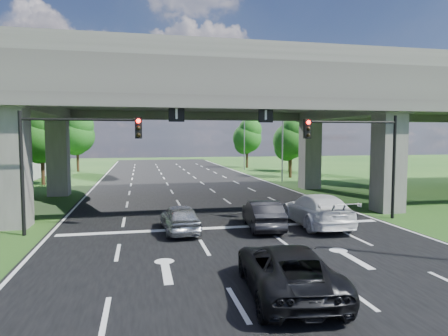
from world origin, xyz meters
name	(u,v)px	position (x,y,z in m)	size (l,w,h in m)	color
ground	(245,246)	(0.00, 0.00, 0.00)	(160.00, 160.00, 0.00)	#1E4616
road	(207,207)	(0.00, 10.00, 0.01)	(18.00, 120.00, 0.03)	black
overpass	(202,93)	(0.00, 12.00, 7.92)	(80.00, 15.00, 10.00)	#353230
signal_right	(361,147)	(7.82, 3.94, 4.19)	(5.76, 0.54, 6.00)	black
signal_left	(69,149)	(-7.82, 3.94, 4.19)	(5.76, 0.54, 6.00)	black
streetlight_far	(279,127)	(10.10, 24.00, 5.85)	(3.38, 0.25, 10.00)	gray
streetlight_beyond	(242,130)	(10.10, 40.00, 5.85)	(3.38, 0.25, 10.00)	gray
tree_left_near	(42,137)	(-13.95, 26.00, 4.82)	(4.50, 4.50, 7.80)	black
tree_left_mid	(31,142)	(-16.95, 34.00, 4.17)	(3.91, 3.90, 6.76)	black
tree_left_far	(77,135)	(-12.95, 42.00, 5.14)	(4.80, 4.80, 8.32)	black
tree_right_near	(291,140)	(13.05, 28.00, 4.50)	(4.20, 4.20, 7.28)	black
tree_right_mid	(290,142)	(16.05, 36.00, 4.17)	(3.91, 3.90, 6.76)	black
tree_right_far	(247,137)	(12.05, 44.00, 4.82)	(4.50, 4.50, 7.80)	black
car_silver	(180,218)	(-2.55, 3.00, 0.73)	(1.66, 4.12, 1.40)	#96999D
car_dark	(263,215)	(1.70, 2.88, 0.76)	(1.56, 4.46, 1.47)	black
car_white	(317,210)	(4.75, 3.00, 0.88)	(2.37, 5.84, 1.69)	white
car_trailing	(287,269)	(-0.17, -5.52, 0.77)	(2.45, 5.32, 1.48)	black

